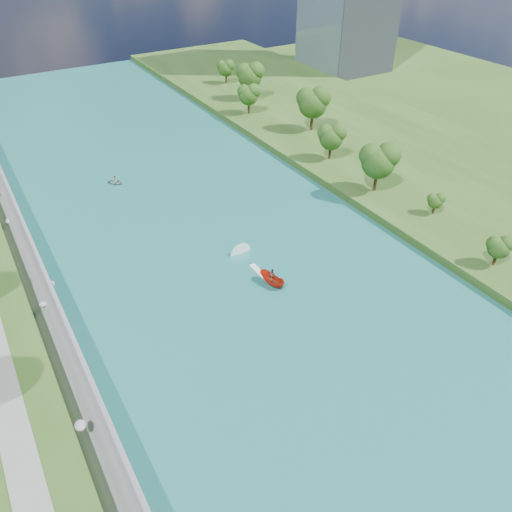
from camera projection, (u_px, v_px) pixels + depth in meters
ground at (310, 353)px, 60.84m from camera, size 260.00×260.00×0.00m
river_water at (231, 268)px, 74.67m from camera, size 55.00×240.00×0.10m
berm_east at (458, 183)px, 95.06m from camera, size 44.00×240.00×1.50m
riprap_bank at (52, 325)px, 62.16m from camera, size 4.21×236.00×4.15m
trees_east at (401, 158)px, 90.27m from camera, size 18.04×142.70×11.95m
motorboat at (267, 275)px, 71.87m from camera, size 3.60×19.18×2.10m
raft at (116, 182)px, 96.18m from camera, size 3.71×3.89×1.64m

